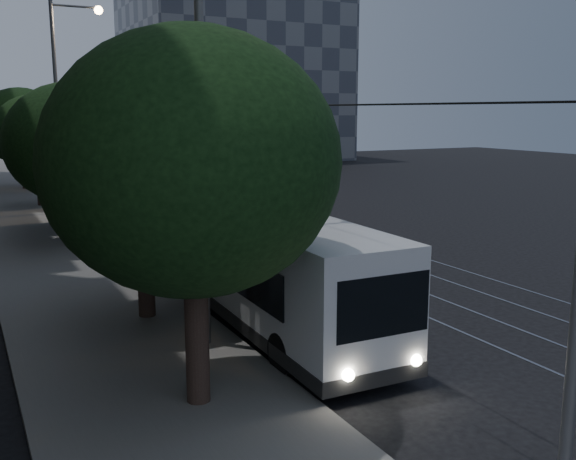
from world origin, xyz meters
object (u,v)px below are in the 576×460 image
(car_white_a, at_px, (126,219))
(pickup_silver, at_px, (160,221))
(car_white_b, at_px, (130,201))
(car_white_c, at_px, (92,187))
(streetlamp_far, at_px, (65,88))
(trolleybus, at_px, (257,261))
(streetlamp_near, at_px, (218,90))
(car_white_d, at_px, (76,181))

(car_white_a, bearing_deg, pickup_silver, -44.23)
(pickup_silver, height_order, car_white_b, car_white_b)
(car_white_c, bearing_deg, streetlamp_far, -121.40)
(trolleybus, height_order, car_white_c, trolleybus)
(trolleybus, distance_m, car_white_a, 13.07)
(car_white_a, distance_m, streetlamp_far, 9.39)
(car_white_a, distance_m, car_white_c, 14.06)
(car_white_c, distance_m, streetlamp_near, 29.14)
(car_white_a, xyz_separation_m, streetlamp_near, (-1.17, -14.55, 5.18))
(car_white_b, bearing_deg, streetlamp_near, -84.36)
(trolleybus, bearing_deg, streetlamp_far, 95.71)
(streetlamp_far, bearing_deg, pickup_silver, -73.92)
(car_white_b, relative_size, streetlamp_far, 0.49)
(car_white_a, bearing_deg, trolleybus, -91.91)
(car_white_c, xyz_separation_m, streetlamp_near, (-2.31, -28.57, 5.27))
(car_white_b, height_order, streetlamp_far, streetlamp_far)
(car_white_b, distance_m, car_white_d, 11.69)
(car_white_a, bearing_deg, car_white_b, 70.71)
(car_white_c, xyz_separation_m, streetlamp_far, (-2.29, -6.79, 5.97))
(car_white_d, distance_m, streetlamp_far, 11.70)
(trolleybus, relative_size, car_white_b, 2.10)
(car_white_a, bearing_deg, streetlamp_near, -98.41)
(trolleybus, relative_size, streetlamp_far, 1.03)
(car_white_c, bearing_deg, trolleybus, -104.26)
(car_white_b, distance_m, streetlamp_far, 6.67)
(car_white_c, bearing_deg, car_white_b, -100.20)
(car_white_c, height_order, streetlamp_near, streetlamp_near)
(car_white_b, bearing_deg, pickup_silver, -79.20)
(car_white_a, distance_m, streetlamp_near, 15.49)
(car_white_d, relative_size, streetlamp_far, 0.40)
(car_white_d, bearing_deg, car_white_a, -87.67)
(pickup_silver, xyz_separation_m, car_white_c, (-0.10, 15.07, -0.07))
(pickup_silver, height_order, car_white_a, car_white_a)
(streetlamp_near, bearing_deg, trolleybus, 43.40)
(trolleybus, relative_size, streetlamp_near, 1.16)
(car_white_b, relative_size, car_white_c, 1.33)
(car_white_d, bearing_deg, streetlamp_far, -95.90)
(pickup_silver, bearing_deg, car_white_b, 76.19)
(streetlamp_far, bearing_deg, car_white_a, -80.96)
(trolleybus, height_order, car_white_b, trolleybus)
(pickup_silver, xyz_separation_m, car_white_b, (0.28, 6.55, 0.05))
(trolleybus, xyz_separation_m, streetlamp_near, (-1.60, -1.52, 4.37))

